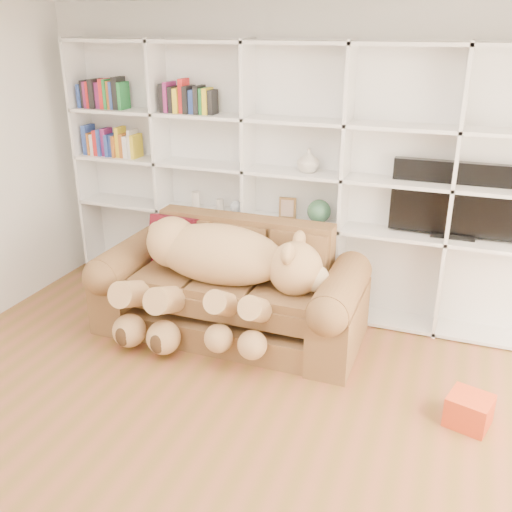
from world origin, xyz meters
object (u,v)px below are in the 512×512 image
at_px(gift_box, 469,410).
at_px(tv, 458,201).
at_px(sofa, 231,293).
at_px(teddy_bear, 216,269).

bearing_deg(gift_box, tv, 101.31).
xyz_separation_m(sofa, tv, (1.73, 0.69, 0.82)).
relative_size(teddy_bear, gift_box, 6.19).
relative_size(sofa, teddy_bear, 1.34).
distance_m(sofa, gift_box, 2.10).
bearing_deg(teddy_bear, sofa, 71.88).
relative_size(sofa, tv, 2.12).
height_order(gift_box, tv, tv).
height_order(sofa, teddy_bear, teddy_bear).
bearing_deg(sofa, tv, 21.75).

